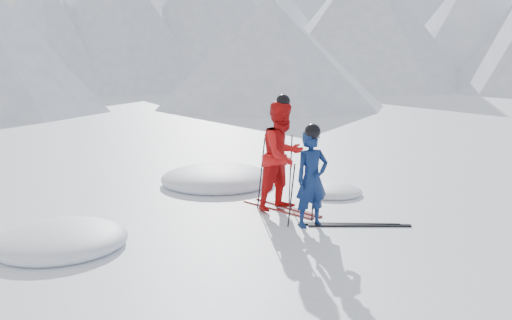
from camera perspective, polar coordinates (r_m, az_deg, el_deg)
ground at (r=9.92m, az=10.95°, el=-5.59°), size 160.00×160.00×0.00m
mountain_range at (r=44.06m, az=-17.68°, el=15.10°), size 106.15×62.94×15.53m
skier_blue at (r=8.89m, az=5.89°, el=-2.00°), size 0.63×0.47×1.60m
skier_red at (r=9.85m, az=2.81°, el=0.46°), size 1.08×0.90×2.01m
pole_blue_left at (r=8.88m, az=3.74°, el=-3.74°), size 0.11×0.08×1.06m
pole_blue_right at (r=9.29m, az=6.07°, el=-3.15°), size 0.11×0.07×1.06m
pole_red_left at (r=9.95m, az=0.55°, el=-1.39°), size 0.13×0.10×1.33m
pole_red_right at (r=10.21m, az=3.65°, el=-1.11°), size 0.13×0.09×1.33m
ski_worn_left at (r=10.00m, az=2.21°, el=-5.19°), size 0.40×1.69×0.03m
ski_worn_right at (r=10.14m, az=3.31°, el=-4.98°), size 0.28×1.70×0.03m
ski_loose_a at (r=9.22m, az=9.74°, el=-6.68°), size 1.43×1.08×0.03m
ski_loose_b at (r=9.19m, az=10.84°, el=-6.79°), size 1.46×1.03×0.03m
snow_lumps at (r=10.89m, az=-6.80°, el=-4.04°), size 7.09×4.57×0.55m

